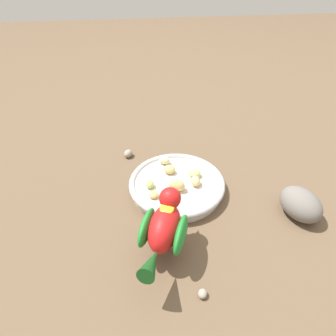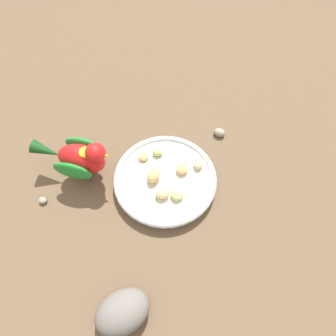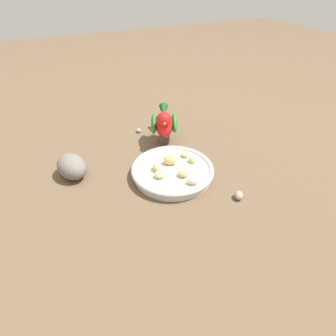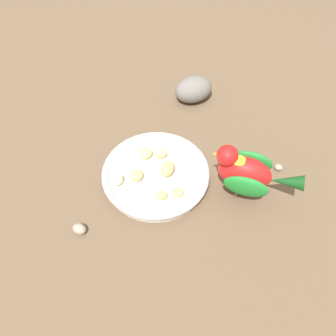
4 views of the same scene
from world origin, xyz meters
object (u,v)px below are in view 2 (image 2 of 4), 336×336
object	(u,v)px
apple_piece_2	(153,175)
apple_piece_3	(177,194)
parrot	(80,158)
pebble_0	(43,200)
apple_piece_5	(158,152)
apple_piece_4	(182,169)
apple_piece_0	(198,163)
apple_piece_6	(143,157)
feeding_bowl	(165,180)
apple_piece_1	(162,194)
rock_large	(123,312)
pebble_1	(219,133)

from	to	relation	value
apple_piece_2	apple_piece_3	world-z (taller)	apple_piece_2
apple_piece_3	parrot	bearing A→B (deg)	153.50
parrot	pebble_0	xyz separation A→B (m)	(-0.10, -0.06, -0.07)
apple_piece_5	apple_piece_4	bearing A→B (deg)	-47.24
parrot	pebble_0	distance (m)	0.14
apple_piece_0	apple_piece_6	bearing A→B (deg)	162.27
feeding_bowl	apple_piece_3	size ratio (longest dim) A/B	7.69
apple_piece_5	apple_piece_0	bearing A→B (deg)	-26.87
feeding_bowl	apple_piece_1	size ratio (longest dim) A/B	7.82
apple_piece_6	rock_large	distance (m)	0.34
apple_piece_0	feeding_bowl	bearing A→B (deg)	-165.15
rock_large	pebble_0	bearing A→B (deg)	122.63
apple_piece_4	parrot	xyz separation A→B (m)	(-0.23, 0.04, 0.04)
apple_piece_4	apple_piece_6	distance (m)	0.10
apple_piece_0	pebble_0	world-z (taller)	apple_piece_0
apple_piece_0	apple_piece_6	size ratio (longest dim) A/B	1.23
apple_piece_3	rock_large	bearing A→B (deg)	-122.31
apple_piece_3	pebble_0	xyz separation A→B (m)	(-0.31, 0.04, -0.03)
apple_piece_0	apple_piece_5	bearing A→B (deg)	153.13
pebble_0	pebble_1	distance (m)	0.46
apple_piece_4	apple_piece_5	size ratio (longest dim) A/B	1.23
apple_piece_1	apple_piece_4	bearing A→B (deg)	46.41
pebble_1	apple_piece_0	bearing A→B (deg)	-128.57
apple_piece_6	pebble_1	xyz separation A→B (m)	(0.21, 0.06, -0.02)
apple_piece_1	pebble_0	bearing A→B (deg)	171.79
apple_piece_0	pebble_0	size ratio (longest dim) A/B	1.61
rock_large	parrot	bearing A→B (deg)	101.57
apple_piece_1	apple_piece_2	bearing A→B (deg)	105.42
rock_large	apple_piece_1	bearing A→B (deg)	64.72
parrot	pebble_1	bearing A→B (deg)	33.11
pebble_0	apple_piece_2	bearing A→B (deg)	2.02
rock_large	pebble_0	distance (m)	0.31
feeding_bowl	pebble_1	bearing A→B (deg)	36.70
feeding_bowl	parrot	bearing A→B (deg)	163.96
apple_piece_2	apple_piece_3	xyz separation A→B (m)	(0.05, -0.05, -0.00)
apple_piece_5	pebble_1	bearing A→B (deg)	17.10
apple_piece_2	apple_piece_6	bearing A→B (deg)	106.49
apple_piece_0	apple_piece_3	xyz separation A→B (m)	(-0.06, -0.07, -0.00)
apple_piece_6	pebble_1	distance (m)	0.21
apple_piece_0	pebble_0	bearing A→B (deg)	-175.80
parrot	apple_piece_5	bearing A→B (deg)	27.06
feeding_bowl	pebble_1	distance (m)	0.20
apple_piece_3	apple_piece_5	bearing A→B (deg)	103.56
apple_piece_0	parrot	xyz separation A→B (m)	(-0.27, 0.03, 0.04)
apple_piece_6	rock_large	size ratio (longest dim) A/B	0.24
apple_piece_3	pebble_0	distance (m)	0.31
feeding_bowl	parrot	distance (m)	0.20
feeding_bowl	apple_piece_6	distance (m)	0.08
apple_piece_2	rock_large	distance (m)	0.29
apple_piece_3	apple_piece_6	world-z (taller)	apple_piece_3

